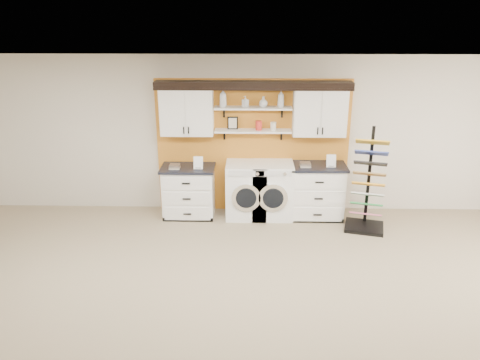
{
  "coord_description": "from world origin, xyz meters",
  "views": [
    {
      "loc": [
        -0.05,
        -4.07,
        3.52
      ],
      "look_at": [
        -0.19,
        2.3,
        1.17
      ],
      "focal_mm": 35.0,
      "sensor_mm": 36.0,
      "label": 1
    }
  ],
  "objects_px": {
    "base_cabinet_left": "(189,191)",
    "washer": "(246,190)",
    "sample_rack": "(367,198)",
    "base_cabinet_right": "(316,191)",
    "dryer": "(272,190)"
  },
  "relations": [
    {
      "from": "washer",
      "to": "sample_rack",
      "type": "bearing_deg",
      "value": -13.05
    },
    {
      "from": "base_cabinet_right",
      "to": "washer",
      "type": "bearing_deg",
      "value": -179.84
    },
    {
      "from": "base_cabinet_left",
      "to": "base_cabinet_right",
      "type": "distance_m",
      "value": 2.26
    },
    {
      "from": "base_cabinet_right",
      "to": "sample_rack",
      "type": "height_order",
      "value": "sample_rack"
    },
    {
      "from": "base_cabinet_left",
      "to": "washer",
      "type": "distance_m",
      "value": 1.02
    },
    {
      "from": "washer",
      "to": "dryer",
      "type": "height_order",
      "value": "dryer"
    },
    {
      "from": "washer",
      "to": "dryer",
      "type": "xyz_separation_m",
      "value": [
        0.46,
        0.0,
        0.0
      ]
    },
    {
      "from": "base_cabinet_left",
      "to": "sample_rack",
      "type": "relative_size",
      "value": 0.54
    },
    {
      "from": "base_cabinet_left",
      "to": "sample_rack",
      "type": "distance_m",
      "value": 3.07
    },
    {
      "from": "base_cabinet_right",
      "to": "sample_rack",
      "type": "xyz_separation_m",
      "value": [
        0.78,
        -0.47,
        0.06
      ]
    },
    {
      "from": "base_cabinet_left",
      "to": "dryer",
      "type": "height_order",
      "value": "dryer"
    },
    {
      "from": "base_cabinet_left",
      "to": "washer",
      "type": "height_order",
      "value": "washer"
    },
    {
      "from": "base_cabinet_right",
      "to": "dryer",
      "type": "xyz_separation_m",
      "value": [
        -0.78,
        -0.0,
        0.01
      ]
    },
    {
      "from": "base_cabinet_right",
      "to": "sample_rack",
      "type": "bearing_deg",
      "value": -31.18
    },
    {
      "from": "washer",
      "to": "base_cabinet_left",
      "type": "bearing_deg",
      "value": 179.81
    }
  ]
}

